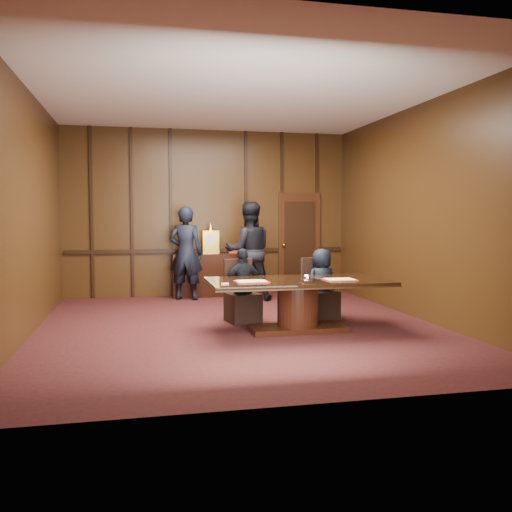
{
  "coord_description": "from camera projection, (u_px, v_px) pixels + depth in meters",
  "views": [
    {
      "loc": [
        -1.52,
        -8.02,
        1.68
      ],
      "look_at": [
        0.34,
        0.36,
        1.05
      ],
      "focal_mm": 38.0,
      "sensor_mm": 36.0,
      "label": 1
    }
  ],
  "objects": [
    {
      "name": "room",
      "position": [
        242.0,
        213.0,
        8.28
      ],
      "size": [
        7.0,
        7.04,
        3.5
      ],
      "color": "black",
      "rests_on": "ground"
    },
    {
      "name": "folder_left",
      "position": [
        251.0,
        281.0,
        7.59
      ],
      "size": [
        0.47,
        0.35,
        0.02
      ],
      "rotation": [
        0.0,
        0.0,
        0.04
      ],
      "color": "#B52910",
      "rests_on": "conference_table"
    },
    {
      "name": "conference_table",
      "position": [
        298.0,
        297.0,
        7.9
      ],
      "size": [
        2.62,
        1.32,
        0.76
      ],
      "color": "black",
      "rests_on": "ground"
    },
    {
      "name": "witness_left",
      "position": [
        186.0,
        253.0,
        10.86
      ],
      "size": [
        0.8,
        0.66,
        1.88
      ],
      "primitive_type": "imported",
      "rotation": [
        0.0,
        0.0,
        2.8
      ],
      "color": "black",
      "rests_on": "ground"
    },
    {
      "name": "chair_left",
      "position": [
        242.0,
        303.0,
        8.63
      ],
      "size": [
        0.57,
        0.57,
        0.99
      ],
      "rotation": [
        0.0,
        0.0,
        0.21
      ],
      "color": "black",
      "rests_on": "ground"
    },
    {
      "name": "folder_right",
      "position": [
        340.0,
        279.0,
        7.82
      ],
      "size": [
        0.46,
        0.33,
        0.02
      ],
      "rotation": [
        0.0,
        0.0,
        -0.0
      ],
      "color": "#B52910",
      "rests_on": "conference_table"
    },
    {
      "name": "signatory_right",
      "position": [
        322.0,
        284.0,
        8.81
      ],
      "size": [
        0.63,
        0.48,
        1.16
      ],
      "primitive_type": "imported",
      "rotation": [
        0.0,
        0.0,
        3.36
      ],
      "color": "black",
      "rests_on": "ground"
    },
    {
      "name": "notepad",
      "position": [
        225.0,
        284.0,
        7.34
      ],
      "size": [
        0.11,
        0.08,
        0.01
      ],
      "primitive_type": "cube",
      "rotation": [
        0.0,
        0.0,
        -0.09
      ],
      "color": "#EDD574",
      "rests_on": "conference_table"
    },
    {
      "name": "sideboard",
      "position": [
        211.0,
        273.0,
        11.4
      ],
      "size": [
        1.6,
        0.45,
        1.54
      ],
      "color": "black",
      "rests_on": "ground"
    },
    {
      "name": "signatory_left",
      "position": [
        244.0,
        286.0,
        8.53
      ],
      "size": [
        0.73,
        0.41,
        1.18
      ],
      "primitive_type": "imported",
      "rotation": [
        0.0,
        0.0,
        3.32
      ],
      "color": "black",
      "rests_on": "ground"
    },
    {
      "name": "witness_right",
      "position": [
        249.0,
        251.0,
        10.8
      ],
      "size": [
        1.0,
        0.8,
        1.97
      ],
      "primitive_type": "imported",
      "rotation": [
        0.0,
        0.0,
        3.08
      ],
      "color": "black",
      "rests_on": "ground"
    },
    {
      "name": "chair_right",
      "position": [
        320.0,
        301.0,
        8.91
      ],
      "size": [
        0.57,
        0.57,
        0.99
      ],
      "rotation": [
        0.0,
        0.0,
        0.21
      ],
      "color": "black",
      "rests_on": "ground"
    },
    {
      "name": "inkstand",
      "position": [
        307.0,
        279.0,
        7.44
      ],
      "size": [
        0.2,
        0.14,
        0.12
      ],
      "color": "white",
      "rests_on": "conference_table"
    }
  ]
}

